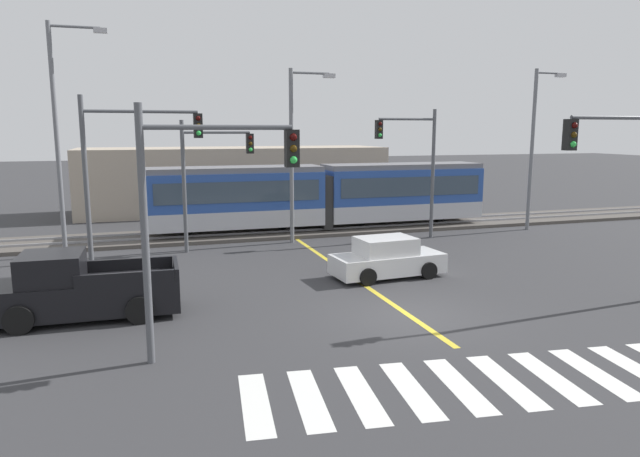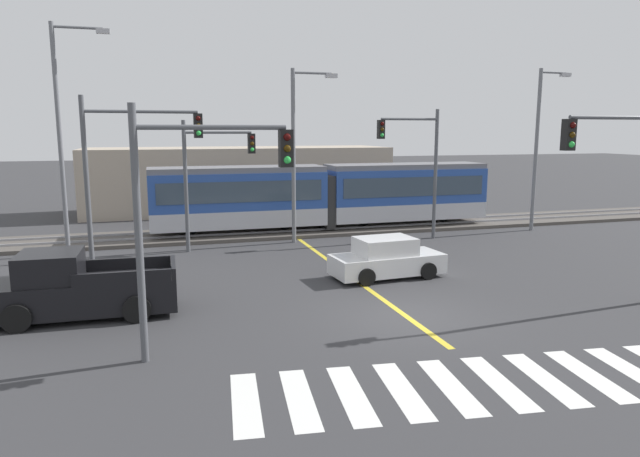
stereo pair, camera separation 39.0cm
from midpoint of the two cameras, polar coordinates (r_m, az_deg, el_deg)
ground_plane at (r=17.31m, az=9.32°, el=-8.71°), size 200.00×200.00×0.00m
track_bed at (r=30.83m, az=-2.67°, el=-0.25°), size 120.00×4.00×0.18m
rail_near at (r=30.12m, az=-2.34°, el=-0.22°), size 120.00×0.08×0.10m
rail_far at (r=31.50m, az=-2.99°, el=0.21°), size 120.00×0.08×0.10m
light_rail_tram at (r=31.08m, az=0.86°, el=3.48°), size 18.50×2.64×3.43m
crosswalk_stripe_0 at (r=12.14m, az=-6.49°, el=-16.92°), size 0.88×2.85×0.01m
crosswalk_stripe_1 at (r=12.24m, az=-1.13°, el=-16.62°), size 0.88×2.85×0.01m
crosswalk_stripe_2 at (r=12.44m, az=4.09°, el=-16.19°), size 0.88×2.85×0.01m
crosswalk_stripe_3 at (r=12.73m, az=9.09°, el=-15.66°), size 0.88×2.85×0.01m
crosswalk_stripe_4 at (r=13.11m, az=13.80°, el=-15.05°), size 0.88×2.85×0.01m
crosswalk_stripe_5 at (r=13.57m, az=18.19°, el=-14.40°), size 0.88×2.85×0.01m
crosswalk_stripe_6 at (r=14.09m, az=22.26°, el=-13.71°), size 0.88×2.85×0.01m
crosswalk_stripe_7 at (r=14.68m, az=25.99°, el=-13.02°), size 0.88×2.85×0.01m
crosswalk_stripe_8 at (r=15.33m, az=29.40°, el=-12.34°), size 0.88×2.85×0.01m
lane_centre_line at (r=21.76m, az=3.52°, el=-4.74°), size 0.20×15.41×0.01m
sedan_crossing at (r=21.55m, az=7.20°, el=-3.04°), size 4.32×2.15×1.52m
pickup_truck at (r=18.24m, az=-22.54°, el=-5.62°), size 5.45×2.34×1.98m
traffic_light_far_left at (r=26.21m, az=-10.55°, el=6.06°), size 3.25×0.38×5.91m
traffic_light_near_right at (r=19.77m, az=28.99°, el=4.78°), size 3.75×0.38×6.34m
traffic_light_near_left at (r=13.62m, az=-11.82°, el=3.29°), size 3.75×0.38×6.06m
traffic_light_mid_left at (r=21.95m, az=-18.39°, el=6.47°), size 4.25×0.38×6.68m
traffic_light_far_right at (r=28.92m, az=10.11°, el=7.17°), size 3.25×0.38×6.50m
street_lamp_west at (r=27.13m, az=-23.84°, el=9.25°), size 2.40×0.28×9.94m
street_lamp_centre at (r=27.72m, az=-1.84°, el=8.33°), size 2.28×0.28×8.35m
street_lamp_east at (r=33.46m, az=21.39°, el=8.16°), size 1.93×0.28×8.71m
building_backdrop_far at (r=39.92m, az=-7.81°, el=4.94°), size 20.39×6.00×4.31m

